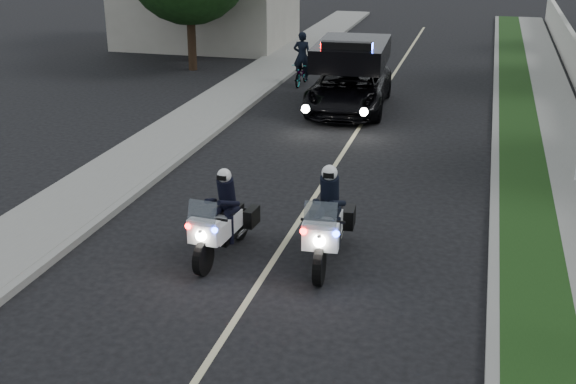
{
  "coord_description": "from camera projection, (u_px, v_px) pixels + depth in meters",
  "views": [
    {
      "loc": [
        3.57,
        -8.92,
        6.28
      ],
      "look_at": [
        -0.01,
        4.4,
        1.0
      ],
      "focal_mm": 45.69,
      "sensor_mm": 36.0,
      "label": 1
    }
  ],
  "objects": [
    {
      "name": "cyclist",
      "position": [
        302.0,
        85.0,
        28.46
      ],
      "size": [
        0.71,
        0.51,
        1.86
      ],
      "primitive_type": "imported",
      "rotation": [
        0.0,
        0.0,
        3.24
      ],
      "color": "black",
      "rests_on": "ground"
    },
    {
      "name": "curb_right",
      "position": [
        495.0,
        166.0,
        19.16
      ],
      "size": [
        0.2,
        60.0,
        0.15
      ],
      "primitive_type": "cube",
      "color": "gray",
      "rests_on": "ground"
    },
    {
      "name": "police_moto_left",
      "position": [
        224.0,
        255.0,
        14.36
      ],
      "size": [
        0.89,
        2.11,
        1.75
      ],
      "primitive_type": null,
      "rotation": [
        0.0,
        0.0,
        -0.08
      ],
      "color": "white",
      "rests_on": "ground"
    },
    {
      "name": "curb_left",
      "position": [
        202.0,
        142.0,
        21.15
      ],
      "size": [
        0.2,
        60.0,
        0.15
      ],
      "primitive_type": "cube",
      "color": "gray",
      "rests_on": "ground"
    },
    {
      "name": "sidewalk_right",
      "position": [
        576.0,
        172.0,
        18.67
      ],
      "size": [
        1.4,
        60.0,
        0.16
      ],
      "primitive_type": "cube",
      "color": "gray",
      "rests_on": "ground"
    },
    {
      "name": "tree_left_near",
      "position": [
        193.0,
        70.0,
        31.21
      ],
      "size": [
        6.29,
        6.29,
        8.78
      ],
      "primitive_type": null,
      "rotation": [
        0.0,
        0.0,
        0.22
      ],
      "color": "#153913",
      "rests_on": "ground"
    },
    {
      "name": "grass_verge",
      "position": [
        523.0,
        168.0,
        18.99
      ],
      "size": [
        1.2,
        60.0,
        0.16
      ],
      "primitive_type": "cube",
      "color": "#193814",
      "rests_on": "ground"
    },
    {
      "name": "sidewalk_left",
      "position": [
        167.0,
        139.0,
        21.41
      ],
      "size": [
        2.0,
        60.0,
        0.16
      ],
      "primitive_type": "cube",
      "color": "gray",
      "rests_on": "ground"
    },
    {
      "name": "bicycle",
      "position": [
        302.0,
        85.0,
        28.46
      ],
      "size": [
        0.61,
        1.66,
        0.86
      ],
      "primitive_type": "imported",
      "rotation": [
        0.0,
        0.0,
        -0.02
      ],
      "color": "black",
      "rests_on": "ground"
    },
    {
      "name": "ground",
      "position": [
        214.0,
        353.0,
        11.16
      ],
      "size": [
        120.0,
        120.0,
        0.0
      ],
      "primitive_type": "plane",
      "color": "black",
      "rests_on": "ground"
    },
    {
      "name": "lane_marking",
      "position": [
        341.0,
        156.0,
        20.18
      ],
      "size": [
        0.12,
        50.0,
        0.01
      ],
      "primitive_type": "cube",
      "color": "#BFB78C",
      "rests_on": "ground"
    },
    {
      "name": "sign_post",
      "position": [
        574.0,
        186.0,
        17.96
      ],
      "size": [
        0.41,
        0.41,
        2.49
      ],
      "primitive_type": null,
      "rotation": [
        0.0,
        0.0,
        0.06
      ],
      "color": "#AE0E0C",
      "rests_on": "ground"
    },
    {
      "name": "tree_left_far",
      "position": [
        192.0,
        60.0,
        33.19
      ],
      "size": [
        6.52,
        6.52,
        9.07
      ],
      "primitive_type": null,
      "rotation": [
        0.0,
        0.0,
        -0.23
      ],
      "color": "#113510",
      "rests_on": "ground"
    },
    {
      "name": "police_moto_right",
      "position": [
        327.0,
        261.0,
        14.11
      ],
      "size": [
        0.94,
        2.29,
        1.9
      ],
      "primitive_type": null,
      "rotation": [
        0.0,
        0.0,
        0.07
      ],
      "color": "white",
      "rests_on": "ground"
    },
    {
      "name": "police_suv",
      "position": [
        349.0,
        109.0,
        24.98
      ],
      "size": [
        2.76,
        5.5,
        2.62
      ],
      "primitive_type": "imported",
      "rotation": [
        0.0,
        0.0,
        0.05
      ],
      "color": "black",
      "rests_on": "ground"
    }
  ]
}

